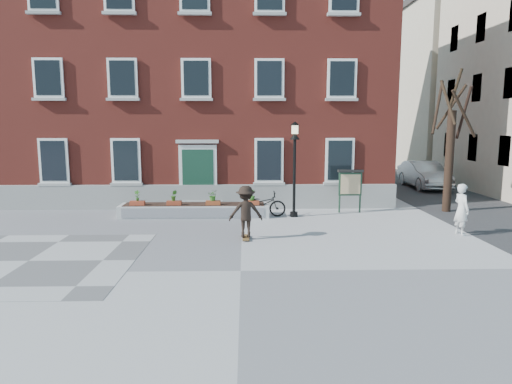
{
  "coord_description": "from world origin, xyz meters",
  "views": [
    {
      "loc": [
        0.13,
        -11.57,
        3.85
      ],
      "look_at": [
        0.5,
        4.0,
        1.5
      ],
      "focal_mm": 32.0,
      "sensor_mm": 36.0,
      "label": 1
    }
  ],
  "objects_px": {
    "bystander": "(462,209)",
    "lamp_post": "(295,156)",
    "notice_board": "(350,184)",
    "bicycle": "(262,204)",
    "parked_car": "(424,175)",
    "skateboarder": "(246,212)"
  },
  "relations": [
    {
      "from": "parked_car",
      "to": "lamp_post",
      "type": "bearing_deg",
      "value": -136.4
    },
    {
      "from": "bystander",
      "to": "lamp_post",
      "type": "relative_size",
      "value": 0.46
    },
    {
      "from": "bicycle",
      "to": "skateboarder",
      "type": "height_order",
      "value": "skateboarder"
    },
    {
      "from": "bicycle",
      "to": "parked_car",
      "type": "xyz_separation_m",
      "value": [
        10.05,
        8.29,
        0.27
      ]
    },
    {
      "from": "notice_board",
      "to": "skateboarder",
      "type": "xyz_separation_m",
      "value": [
        -4.53,
        -4.53,
        -0.32
      ]
    },
    {
      "from": "bicycle",
      "to": "notice_board",
      "type": "distance_m",
      "value": 4.02
    },
    {
      "from": "lamp_post",
      "to": "skateboarder",
      "type": "distance_m",
      "value": 4.51
    },
    {
      "from": "bystander",
      "to": "bicycle",
      "type": "bearing_deg",
      "value": 52.2
    },
    {
      "from": "parked_car",
      "to": "skateboarder",
      "type": "bearing_deg",
      "value": -131.81
    },
    {
      "from": "lamp_post",
      "to": "parked_car",
      "type": "bearing_deg",
      "value": 43.69
    },
    {
      "from": "bicycle",
      "to": "notice_board",
      "type": "bearing_deg",
      "value": -79.58
    },
    {
      "from": "lamp_post",
      "to": "skateboarder",
      "type": "xyz_separation_m",
      "value": [
        -2.01,
        -3.7,
        -1.6
      ]
    },
    {
      "from": "bystander",
      "to": "notice_board",
      "type": "height_order",
      "value": "notice_board"
    },
    {
      "from": "lamp_post",
      "to": "notice_board",
      "type": "distance_m",
      "value": 2.94
    },
    {
      "from": "notice_board",
      "to": "bicycle",
      "type": "bearing_deg",
      "value": -168.2
    },
    {
      "from": "parked_car",
      "to": "skateboarder",
      "type": "relative_size",
      "value": 2.68
    },
    {
      "from": "parked_car",
      "to": "notice_board",
      "type": "height_order",
      "value": "notice_board"
    },
    {
      "from": "bystander",
      "to": "notice_board",
      "type": "xyz_separation_m",
      "value": [
        -2.95,
        4.1,
        0.36
      ]
    },
    {
      "from": "bicycle",
      "to": "parked_car",
      "type": "relative_size",
      "value": 0.41
    },
    {
      "from": "bicycle",
      "to": "notice_board",
      "type": "xyz_separation_m",
      "value": [
        3.87,
        0.81,
        0.74
      ]
    },
    {
      "from": "bystander",
      "to": "lamp_post",
      "type": "distance_m",
      "value": 6.58
    },
    {
      "from": "parked_car",
      "to": "bystander",
      "type": "bearing_deg",
      "value": -105.68
    }
  ]
}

